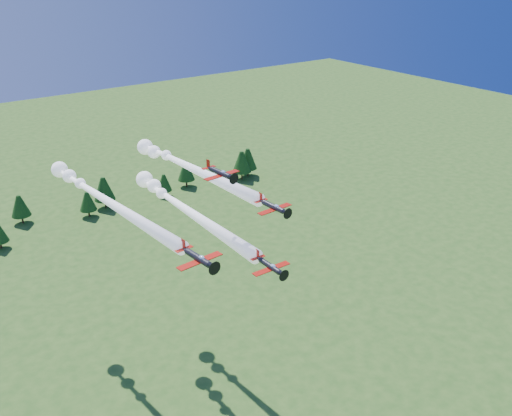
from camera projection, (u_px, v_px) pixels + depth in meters
ground at (247, 415)px, 114.45m from camera, size 600.00×600.00×0.00m
plane_lead at (182, 207)px, 113.40m from camera, size 6.93×52.01×3.70m
plane_left at (103, 198)px, 115.45m from camera, size 10.98×60.42×3.70m
plane_right at (186, 165)px, 122.42m from camera, size 8.51×51.55×3.70m
plane_slot at (221, 173)px, 96.76m from camera, size 6.99×7.59×2.45m
treeline at (78, 201)px, 196.04m from camera, size 164.44×21.53×11.89m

